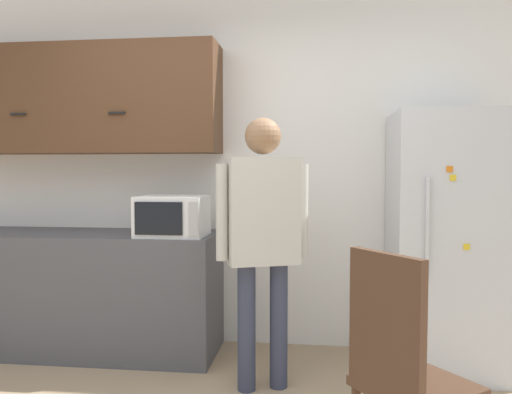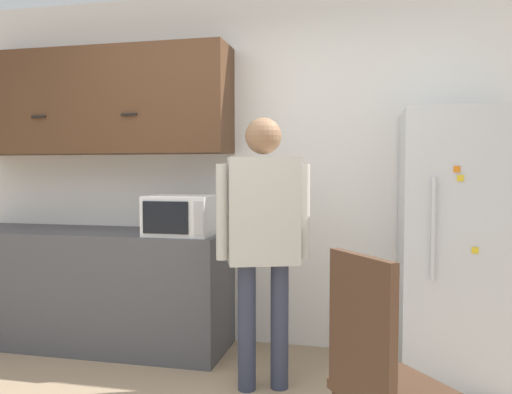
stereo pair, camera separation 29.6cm
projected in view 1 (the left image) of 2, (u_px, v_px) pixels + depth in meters
back_wall at (234, 169)px, 3.86m from camera, size 6.00×0.06×2.70m
counter at (75, 292)px, 3.70m from camera, size 2.12×0.63×0.88m
upper_cabinets at (80, 101)px, 3.75m from camera, size 2.12×0.40×0.80m
microwave at (173, 216)px, 3.47m from camera, size 0.46×0.39×0.28m
person at (263, 226)px, 3.02m from camera, size 0.54×0.35×1.66m
refrigerator at (446, 242)px, 3.34m from camera, size 0.71×0.69×1.73m
chair at (402, 366)px, 2.02m from camera, size 0.57×0.57×1.02m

